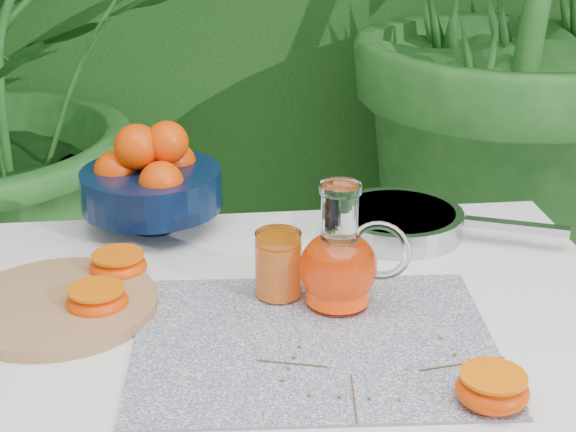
{
  "coord_description": "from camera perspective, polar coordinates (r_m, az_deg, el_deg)",
  "views": [
    {
      "loc": [
        -0.11,
        -1.19,
        1.37
      ],
      "look_at": [
        0.01,
        -0.04,
        0.88
      ],
      "focal_mm": 55.0,
      "sensor_mm": 36.0,
      "label": 1
    }
  ],
  "objects": [
    {
      "name": "thyme_sprigs",
      "position": [
        1.13,
        5.55,
        -10.11
      ],
      "size": [
        0.32,
        0.18,
        0.01
      ],
      "color": "brown",
      "rests_on": "white_table"
    },
    {
      "name": "cutting_board",
      "position": [
        1.31,
        -14.62,
        -5.62
      ],
      "size": [
        0.33,
        0.33,
        0.02
      ],
      "primitive_type": "cylinder",
      "rotation": [
        0.0,
        0.0,
        -0.18
      ],
      "color": "#B07E4F",
      "rests_on": "white_table"
    },
    {
      "name": "juice_tumbler",
      "position": [
        1.29,
        -0.63,
        -3.26
      ],
      "size": [
        0.08,
        0.08,
        0.1
      ],
      "color": "white",
      "rests_on": "white_table"
    },
    {
      "name": "placemat",
      "position": [
        1.2,
        1.69,
        -8.14
      ],
      "size": [
        0.51,
        0.41,
        0.0
      ],
      "primitive_type": "cube",
      "rotation": [
        0.0,
        0.0,
        -0.06
      ],
      "color": "#0B163F",
      "rests_on": "white_table"
    },
    {
      "name": "fruit_bowl",
      "position": [
        1.54,
        -8.87,
        2.34
      ],
      "size": [
        0.31,
        0.31,
        0.19
      ],
      "color": "black",
      "rests_on": "white_table"
    },
    {
      "name": "white_table",
      "position": [
        1.34,
        0.09,
        -8.71
      ],
      "size": [
        1.0,
        0.7,
        0.75
      ],
      "color": "white",
      "rests_on": "ground"
    },
    {
      "name": "juice_pitcher",
      "position": [
        1.26,
        3.38,
        -3.13
      ],
      "size": [
        0.17,
        0.15,
        0.19
      ],
      "color": "white",
      "rests_on": "white_table"
    },
    {
      "name": "orange_halves",
      "position": [
        1.23,
        -4.53,
        -6.29
      ],
      "size": [
        0.6,
        0.5,
        0.04
      ],
      "color": "#F04202",
      "rests_on": "white_table"
    },
    {
      "name": "saute_pan",
      "position": [
        1.53,
        7.19,
        -0.31
      ],
      "size": [
        0.42,
        0.3,
        0.04
      ],
      "color": "#ACACB0",
      "rests_on": "white_table"
    }
  ]
}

